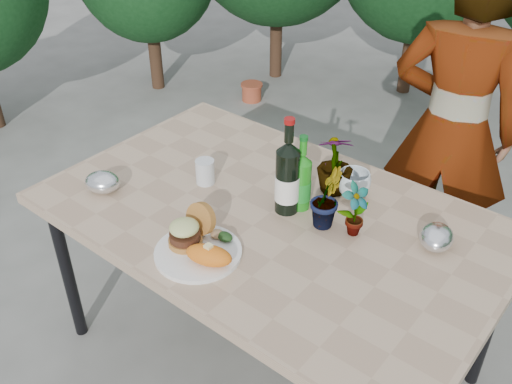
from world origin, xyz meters
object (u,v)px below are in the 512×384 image
Objects in this scene: patio_table at (270,225)px; dinner_plate at (198,252)px; wine_bottle at (287,178)px; person at (452,130)px.

patio_table is 5.71× the size of dinner_plate.
patio_table is 0.20m from wine_bottle.
dinner_plate is 0.78× the size of wine_bottle.
person is (0.30, 1.26, 0.02)m from dinner_plate.
dinner_plate is 0.18× the size of person.
wine_bottle is (0.03, 0.05, 0.19)m from patio_table.
dinner_plate is 1.30m from person.
person is (0.26, 0.94, 0.08)m from patio_table.
dinner_plate is at bearing 64.96° from person.
dinner_plate is 0.40m from wine_bottle.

